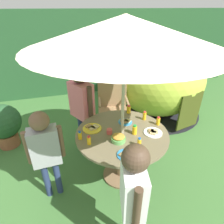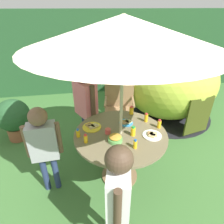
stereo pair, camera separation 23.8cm
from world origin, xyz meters
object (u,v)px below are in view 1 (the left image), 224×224
(garden_table, at_px, (122,143))
(child_in_white_shirt, at_px, (133,190))
(patio_umbrella, at_px, (125,32))
(juice_bottle_front_edge, at_px, (144,116))
(potted_plant, at_px, (4,124))
(child_in_grey_shirt, at_px, (45,147))
(juice_bottle_mid_left, at_px, (135,130))
(plate_far_right, at_px, (92,128))
(plate_near_left, at_px, (153,132))
(juice_bottle_center_front, at_px, (80,135))
(dome_tent, at_px, (157,78))
(juice_bottle_mid_right, at_px, (139,142))
(child_in_pink_shirt, at_px, (81,100))
(juice_bottle_near_right, at_px, (129,109))
(juice_bottle_spot_a, at_px, (89,140))
(juice_bottle_back_edge, at_px, (158,121))
(plate_far_left, at_px, (125,122))
(snack_bowl, at_px, (118,138))
(wooden_chair, at_px, (113,105))
(plate_center_back, at_px, (126,155))
(cup_near, at_px, (109,131))

(garden_table, relative_size, child_in_white_shirt, 0.91)
(patio_umbrella, distance_m, juice_bottle_front_edge, 1.19)
(potted_plant, xyz_separation_m, child_in_grey_shirt, (0.73, -1.23, 0.34))
(garden_table, distance_m, juice_bottle_mid_left, 0.28)
(plate_far_right, bearing_deg, juice_bottle_front_edge, 1.58)
(patio_umbrella, relative_size, juice_bottle_front_edge, 16.09)
(child_in_grey_shirt, height_order, plate_near_left, child_in_grey_shirt)
(plate_far_right, relative_size, juice_bottle_center_front, 2.23)
(dome_tent, relative_size, juice_bottle_front_edge, 18.50)
(child_in_grey_shirt, bearing_deg, potted_plant, 117.91)
(juice_bottle_front_edge, bearing_deg, juice_bottle_mid_right, -120.42)
(child_in_pink_shirt, distance_m, juice_bottle_near_right, 0.70)
(juice_bottle_spot_a, bearing_deg, plate_near_left, -0.76)
(plate_far_right, xyz_separation_m, juice_bottle_spot_a, (-0.09, -0.29, 0.04))
(juice_bottle_back_edge, bearing_deg, plate_far_left, 156.12)
(garden_table, height_order, juice_bottle_mid_left, juice_bottle_mid_left)
(child_in_white_shirt, bearing_deg, potted_plant, 48.14)
(child_in_white_shirt, height_order, juice_bottle_spot_a, child_in_white_shirt)
(child_in_grey_shirt, xyz_separation_m, snack_bowl, (0.82, -0.10, 0.02))
(wooden_chair, bearing_deg, patio_umbrella, -90.00)
(child_in_pink_shirt, bearing_deg, garden_table, 0.00)
(child_in_grey_shirt, relative_size, child_in_white_shirt, 0.95)
(child_in_pink_shirt, height_order, juice_bottle_center_front, child_in_pink_shirt)
(snack_bowl, height_order, juice_bottle_center_front, juice_bottle_center_front)
(plate_far_right, distance_m, juice_bottle_center_front, 0.25)
(plate_far_left, distance_m, plate_center_back, 0.65)
(juice_bottle_spot_a, bearing_deg, snack_bowl, -6.89)
(potted_plant, height_order, cup_near, cup_near)
(snack_bowl, height_order, juice_bottle_back_edge, juice_bottle_back_edge)
(juice_bottle_back_edge, distance_m, juice_bottle_spot_a, 0.96)
(patio_umbrella, height_order, potted_plant, patio_umbrella)
(snack_bowl, xyz_separation_m, juice_bottle_mid_right, (0.19, -0.15, 0.01))
(juice_bottle_center_front, height_order, cup_near, juice_bottle_center_front)
(dome_tent, relative_size, child_in_pink_shirt, 1.66)
(cup_near, bearing_deg, juice_bottle_mid_right, -51.63)
(juice_bottle_mid_left, bearing_deg, child_in_white_shirt, -113.17)
(juice_bottle_mid_right, bearing_deg, wooden_chair, 85.16)
(wooden_chair, bearing_deg, snack_bowl, -92.79)
(snack_bowl, relative_size, juice_bottle_mid_right, 1.49)
(child_in_pink_shirt, bearing_deg, juice_bottle_front_edge, 28.63)
(potted_plant, xyz_separation_m, juice_bottle_spot_a, (1.21, -1.29, 0.37))
(plate_center_back, bearing_deg, child_in_pink_shirt, 104.87)
(juice_bottle_center_front, height_order, juice_bottle_mid_left, juice_bottle_mid_left)
(plate_center_back, distance_m, juice_bottle_center_front, 0.60)
(child_in_grey_shirt, relative_size, juice_bottle_mid_right, 10.71)
(dome_tent, distance_m, cup_near, 2.20)
(wooden_chair, height_order, juice_bottle_near_right, wooden_chair)
(juice_bottle_spot_a, bearing_deg, cup_near, 25.27)
(juice_bottle_back_edge, relative_size, cup_near, 1.69)
(plate_center_back, bearing_deg, juice_bottle_near_right, 67.57)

